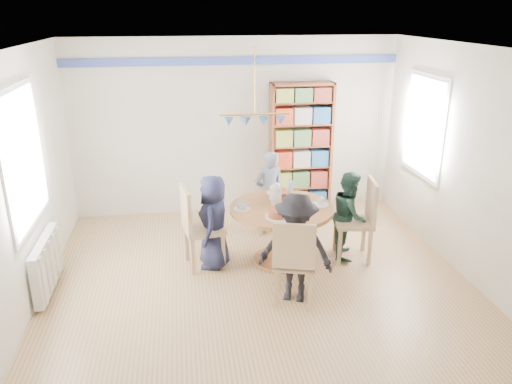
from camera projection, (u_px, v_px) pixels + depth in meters
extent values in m
plane|color=tan|center=(261.00, 288.00, 5.84)|extent=(5.00, 5.00, 0.00)
plane|color=white|center=(262.00, 49.00, 4.90)|extent=(5.00, 5.00, 0.00)
plane|color=white|center=(235.00, 127.00, 7.69)|extent=(5.00, 0.00, 5.00)
plane|color=white|center=(327.00, 308.00, 3.05)|extent=(5.00, 0.00, 5.00)
plane|color=white|center=(17.00, 191.00, 5.02)|extent=(0.00, 5.00, 5.00)
plane|color=white|center=(476.00, 168.00, 5.72)|extent=(0.00, 5.00, 5.00)
cube|color=#33448E|center=(235.00, 61.00, 7.32)|extent=(5.00, 0.02, 0.12)
cube|color=white|center=(23.00, 158.00, 5.21)|extent=(0.03, 1.32, 1.52)
cube|color=white|center=(25.00, 158.00, 5.21)|extent=(0.01, 1.20, 1.40)
cube|color=white|center=(424.00, 126.00, 6.86)|extent=(0.03, 1.12, 1.42)
cube|color=white|center=(423.00, 126.00, 6.86)|extent=(0.01, 1.00, 1.30)
cylinder|color=gold|center=(255.00, 81.00, 5.50)|extent=(0.01, 0.01, 0.75)
cylinder|color=gold|center=(255.00, 114.00, 5.63)|extent=(0.80, 0.02, 0.02)
cone|color=#477BC7|center=(228.00, 122.00, 5.61)|extent=(0.11, 0.11, 0.10)
cone|color=#477BC7|center=(246.00, 122.00, 5.64)|extent=(0.11, 0.11, 0.10)
cone|color=#477BC7|center=(263.00, 121.00, 5.67)|extent=(0.11, 0.11, 0.10)
cone|color=#477BC7|center=(281.00, 120.00, 5.70)|extent=(0.11, 0.11, 0.10)
cube|color=silver|center=(47.00, 264.00, 5.65)|extent=(0.10, 1.00, 0.60)
cube|color=silver|center=(44.00, 282.00, 5.29)|extent=(0.02, 0.06, 0.56)
cube|color=silver|center=(48.00, 272.00, 5.48)|extent=(0.02, 0.06, 0.56)
cube|color=silver|center=(52.00, 264.00, 5.66)|extent=(0.02, 0.06, 0.56)
cube|color=silver|center=(56.00, 256.00, 5.85)|extent=(0.02, 0.06, 0.56)
cube|color=silver|center=(60.00, 248.00, 6.03)|extent=(0.02, 0.06, 0.56)
cylinder|color=#935E30|center=(282.00, 209.00, 6.22)|extent=(1.30, 1.30, 0.05)
cylinder|color=#935E30|center=(281.00, 236.00, 6.35)|extent=(0.16, 0.16, 0.70)
cylinder|color=#935E30|center=(281.00, 259.00, 6.46)|extent=(0.70, 0.70, 0.04)
cube|color=tan|center=(204.00, 229.00, 6.19)|extent=(0.54, 0.54, 0.06)
cube|color=tan|center=(186.00, 210.00, 6.03)|extent=(0.13, 0.47, 0.56)
cube|color=tan|center=(223.00, 252.00, 6.17)|extent=(0.05, 0.05, 0.48)
cube|color=tan|center=(216.00, 239.00, 6.50)|extent=(0.05, 0.05, 0.48)
cube|color=tan|center=(193.00, 257.00, 6.05)|extent=(0.05, 0.05, 0.48)
cube|color=tan|center=(187.00, 244.00, 6.39)|extent=(0.05, 0.05, 0.48)
cube|color=tan|center=(353.00, 222.00, 6.39)|extent=(0.54, 0.54, 0.06)
cube|color=tan|center=(372.00, 202.00, 6.29)|extent=(0.12, 0.47, 0.56)
cube|color=tan|center=(335.00, 234.00, 6.66)|extent=(0.05, 0.05, 0.48)
cube|color=tan|center=(340.00, 247.00, 6.30)|extent=(0.05, 0.05, 0.48)
cube|color=tan|center=(364.00, 234.00, 6.66)|extent=(0.05, 0.05, 0.48)
cube|color=tan|center=(370.00, 247.00, 6.30)|extent=(0.05, 0.05, 0.48)
cube|color=tan|center=(270.00, 204.00, 7.20)|extent=(0.40, 0.40, 0.05)
cube|color=tan|center=(267.00, 185.00, 7.28)|extent=(0.39, 0.05, 0.46)
cube|color=tan|center=(261.00, 223.00, 7.11)|extent=(0.04, 0.04, 0.40)
cube|color=tan|center=(283.00, 221.00, 7.16)|extent=(0.04, 0.04, 0.40)
cube|color=tan|center=(257.00, 215.00, 7.39)|extent=(0.04, 0.04, 0.40)
cube|color=tan|center=(277.00, 213.00, 7.45)|extent=(0.04, 0.04, 0.40)
cube|color=tan|center=(294.00, 261.00, 5.44)|extent=(0.56, 0.56, 0.05)
cube|color=tan|center=(294.00, 248.00, 5.16)|extent=(0.44, 0.17, 0.53)
cube|color=tan|center=(311.00, 274.00, 5.67)|extent=(0.05, 0.05, 0.46)
cube|color=tan|center=(279.00, 272.00, 5.72)|extent=(0.05, 0.05, 0.46)
cube|color=tan|center=(310.00, 291.00, 5.33)|extent=(0.05, 0.05, 0.46)
cube|color=tan|center=(276.00, 289.00, 5.38)|extent=(0.05, 0.05, 0.46)
imported|color=#191D38|center=(214.00, 222.00, 6.15)|extent=(0.51, 0.66, 1.20)
imported|color=#162D24|center=(349.00, 215.00, 6.43)|extent=(0.59, 0.67, 1.15)
imported|color=gray|center=(269.00, 193.00, 7.08)|extent=(0.51, 0.40, 1.22)
imported|color=black|center=(296.00, 248.00, 5.41)|extent=(0.93, 0.74, 1.26)
cube|color=brown|center=(271.00, 149.00, 7.73)|extent=(0.04, 0.29, 2.03)
cube|color=brown|center=(329.00, 147.00, 7.86)|extent=(0.04, 0.29, 2.03)
cube|color=brown|center=(303.00, 84.00, 7.45)|extent=(0.97, 0.29, 0.04)
cube|color=brown|center=(299.00, 207.00, 8.14)|extent=(0.97, 0.29, 0.06)
cube|color=brown|center=(299.00, 146.00, 7.92)|extent=(0.97, 0.02, 2.03)
cube|color=brown|center=(299.00, 186.00, 8.02)|extent=(0.91, 0.27, 0.02)
cube|color=brown|center=(300.00, 166.00, 7.90)|extent=(0.91, 0.27, 0.02)
cube|color=brown|center=(301.00, 145.00, 7.78)|extent=(0.91, 0.27, 0.02)
cube|color=brown|center=(301.00, 124.00, 7.66)|extent=(0.91, 0.27, 0.02)
cube|color=brown|center=(302.00, 102.00, 7.55)|extent=(0.91, 0.27, 0.02)
cube|color=#B0351B|center=(282.00, 199.00, 8.03)|extent=(0.27, 0.21, 0.25)
cube|color=silver|center=(299.00, 198.00, 8.07)|extent=(0.27, 0.21, 0.25)
cube|color=#25578B|center=(317.00, 197.00, 8.11)|extent=(0.27, 0.21, 0.25)
cube|color=#A1A843|center=(282.00, 179.00, 7.91)|extent=(0.27, 0.21, 0.25)
cube|color=#4C7340|center=(300.00, 178.00, 7.95)|extent=(0.27, 0.21, 0.25)
cube|color=maroon|center=(318.00, 178.00, 7.99)|extent=(0.27, 0.21, 0.25)
cube|color=#B0351B|center=(282.00, 159.00, 7.79)|extent=(0.27, 0.21, 0.25)
cube|color=silver|center=(301.00, 158.00, 7.83)|extent=(0.27, 0.21, 0.25)
cube|color=#25578B|center=(318.00, 157.00, 7.87)|extent=(0.27, 0.21, 0.25)
cube|color=#A1A843|center=(283.00, 138.00, 7.67)|extent=(0.27, 0.21, 0.25)
cube|color=#4C7340|center=(301.00, 137.00, 7.72)|extent=(0.27, 0.21, 0.25)
cube|color=maroon|center=(319.00, 136.00, 7.76)|extent=(0.27, 0.21, 0.25)
cube|color=#B0351B|center=(283.00, 116.00, 7.56)|extent=(0.27, 0.21, 0.25)
cube|color=silver|center=(302.00, 115.00, 7.60)|extent=(0.27, 0.21, 0.25)
cube|color=#25578B|center=(320.00, 115.00, 7.64)|extent=(0.27, 0.21, 0.25)
cube|color=#A1A843|center=(284.00, 95.00, 7.45)|extent=(0.27, 0.21, 0.21)
cube|color=#4C7340|center=(303.00, 94.00, 7.49)|extent=(0.27, 0.21, 0.21)
cube|color=maroon|center=(321.00, 94.00, 7.53)|extent=(0.27, 0.21, 0.21)
cylinder|color=white|center=(276.00, 195.00, 6.23)|extent=(0.12, 0.12, 0.25)
sphere|color=white|center=(277.00, 186.00, 6.19)|extent=(0.09, 0.09, 0.09)
cylinder|color=silver|center=(290.00, 192.00, 6.29)|extent=(0.07, 0.07, 0.29)
cylinder|color=#477BC7|center=(290.00, 180.00, 6.24)|extent=(0.03, 0.03, 0.03)
cylinder|color=white|center=(281.00, 198.00, 6.48)|extent=(0.31, 0.31, 0.01)
cylinder|color=brown|center=(281.00, 194.00, 6.46)|extent=(0.25, 0.25, 0.09)
cylinder|color=white|center=(278.00, 217.00, 5.90)|extent=(0.31, 0.31, 0.01)
cylinder|color=brown|center=(278.00, 213.00, 5.88)|extent=(0.25, 0.25, 0.09)
cylinder|color=white|center=(242.00, 209.00, 6.14)|extent=(0.21, 0.21, 0.01)
imported|color=white|center=(242.00, 205.00, 6.12)|extent=(0.13, 0.13, 0.10)
cylinder|color=white|center=(321.00, 204.00, 6.28)|extent=(0.21, 0.21, 0.01)
imported|color=white|center=(321.00, 201.00, 6.26)|extent=(0.10, 0.10, 0.10)
cylinder|color=white|center=(274.00, 193.00, 6.67)|extent=(0.21, 0.21, 0.01)
imported|color=white|center=(274.00, 190.00, 6.65)|extent=(0.13, 0.13, 0.10)
cylinder|color=white|center=(290.00, 223.00, 5.74)|extent=(0.21, 0.21, 0.01)
imported|color=white|center=(290.00, 219.00, 5.73)|extent=(0.10, 0.10, 0.10)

